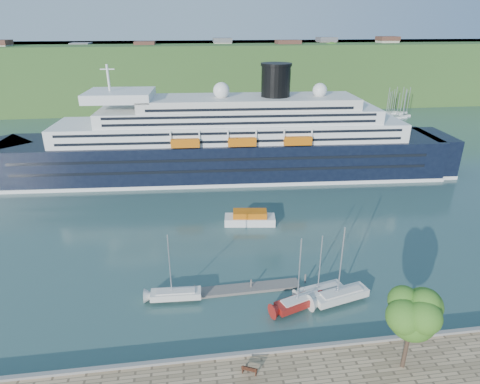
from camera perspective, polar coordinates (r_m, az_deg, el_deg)
name	(u,v)px	position (r m, az deg, el deg)	size (l,w,h in m)	color
ground	(259,359)	(44.46, 2.77, -22.66)	(400.00, 400.00, 0.00)	#294947
far_hillside	(198,73)	(176.69, -5.99, 16.46)	(400.00, 50.00, 24.00)	#2E5A24
quay_coping	(260,352)	(43.51, 2.85, -21.78)	(220.00, 0.50, 0.30)	slate
cruise_ship	(222,122)	(87.02, -2.59, 9.91)	(107.74, 15.69, 24.19)	black
park_bench	(250,369)	(41.51, 1.37, -23.85)	(1.55, 0.64, 1.00)	#431F13
promenade_tree	(410,327)	(42.15, 23.08, -17.25)	(5.81, 5.81, 9.62)	#245B18
floating_pontoon	(237,289)	(52.91, -0.39, -13.67)	(16.25, 1.99, 0.36)	slate
sailboat_white_near	(174,270)	(49.51, -9.36, -10.91)	(6.83, 1.90, 8.82)	silver
sailboat_red	(302,276)	(48.09, 8.88, -11.70)	(7.16, 1.99, 9.25)	maroon
sailboat_white_far	(323,268)	(50.82, 11.70, -10.50)	(6.40, 1.78, 8.27)	silver
tender_launch	(250,217)	(68.28, 1.41, -3.62)	(8.63, 2.95, 2.39)	#C35D0B
sailboat_extra	(344,268)	(49.82, 14.60, -10.38)	(7.73, 2.15, 9.98)	silver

